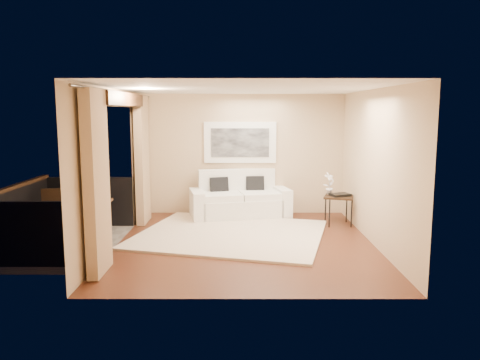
{
  "coord_description": "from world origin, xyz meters",
  "views": [
    {
      "loc": [
        -0.08,
        -8.05,
        2.32
      ],
      "look_at": [
        -0.09,
        0.55,
        1.05
      ],
      "focal_mm": 35.0,
      "sensor_mm": 36.0,
      "label": 1
    }
  ],
  "objects_px": {
    "balcony_chair_near": "(74,222)",
    "ice_bucket": "(85,195)",
    "side_table": "(339,199)",
    "orchid": "(329,183)",
    "sofa": "(239,200)",
    "bistro_table": "(93,205)",
    "balcony_chair_far": "(54,207)"
  },
  "relations": [
    {
      "from": "sofa",
      "to": "balcony_chair_near",
      "type": "xyz_separation_m",
      "value": [
        -2.74,
        -2.58,
        0.13
      ]
    },
    {
      "from": "sofa",
      "to": "side_table",
      "type": "distance_m",
      "value": 2.17
    },
    {
      "from": "orchid",
      "to": "balcony_chair_near",
      "type": "bearing_deg",
      "value": -156.67
    },
    {
      "from": "balcony_chair_near",
      "to": "balcony_chair_far",
      "type": "bearing_deg",
      "value": 117.32
    },
    {
      "from": "balcony_chair_far",
      "to": "balcony_chair_near",
      "type": "distance_m",
      "value": 1.35
    },
    {
      "from": "balcony_chair_far",
      "to": "balcony_chair_near",
      "type": "height_order",
      "value": "balcony_chair_far"
    },
    {
      "from": "orchid",
      "to": "ice_bucket",
      "type": "bearing_deg",
      "value": -167.66
    },
    {
      "from": "ice_bucket",
      "to": "orchid",
      "type": "bearing_deg",
      "value": 12.34
    },
    {
      "from": "side_table",
      "to": "balcony_chair_far",
      "type": "height_order",
      "value": "balcony_chair_far"
    },
    {
      "from": "bistro_table",
      "to": "balcony_chair_near",
      "type": "xyz_separation_m",
      "value": [
        -0.06,
        -0.87,
        -0.12
      ]
    },
    {
      "from": "bistro_table",
      "to": "ice_bucket",
      "type": "xyz_separation_m",
      "value": [
        -0.18,
        0.08,
        0.18
      ]
    },
    {
      "from": "orchid",
      "to": "balcony_chair_near",
      "type": "relative_size",
      "value": 0.54
    },
    {
      "from": "balcony_chair_far",
      "to": "ice_bucket",
      "type": "relative_size",
      "value": 4.47
    },
    {
      "from": "bistro_table",
      "to": "balcony_chair_far",
      "type": "height_order",
      "value": "balcony_chair_far"
    },
    {
      "from": "balcony_chair_near",
      "to": "ice_bucket",
      "type": "xyz_separation_m",
      "value": [
        -0.12,
        0.95,
        0.3
      ]
    },
    {
      "from": "orchid",
      "to": "balcony_chair_far",
      "type": "bearing_deg",
      "value": -170.74
    },
    {
      "from": "balcony_chair_far",
      "to": "ice_bucket",
      "type": "xyz_separation_m",
      "value": [
        0.65,
        -0.16,
        0.28
      ]
    },
    {
      "from": "orchid",
      "to": "ice_bucket",
      "type": "relative_size",
      "value": 2.33
    },
    {
      "from": "sofa",
      "to": "side_table",
      "type": "xyz_separation_m",
      "value": [
        2.04,
        -0.74,
        0.18
      ]
    },
    {
      "from": "balcony_chair_near",
      "to": "ice_bucket",
      "type": "height_order",
      "value": "ice_bucket"
    },
    {
      "from": "side_table",
      "to": "ice_bucket",
      "type": "bearing_deg",
      "value": -169.69
    },
    {
      "from": "balcony_chair_near",
      "to": "ice_bucket",
      "type": "relative_size",
      "value": 4.29
    },
    {
      "from": "sofa",
      "to": "balcony_chair_near",
      "type": "height_order",
      "value": "sofa"
    },
    {
      "from": "balcony_chair_far",
      "to": "ice_bucket",
      "type": "distance_m",
      "value": 0.72
    },
    {
      "from": "orchid",
      "to": "balcony_chair_far",
      "type": "relative_size",
      "value": 0.52
    },
    {
      "from": "balcony_chair_far",
      "to": "ice_bucket",
      "type": "bearing_deg",
      "value": 157.13
    },
    {
      "from": "orchid",
      "to": "side_table",
      "type": "bearing_deg",
      "value": -39.46
    },
    {
      "from": "side_table",
      "to": "bistro_table",
      "type": "bearing_deg",
      "value": -168.38
    },
    {
      "from": "balcony_chair_near",
      "to": "side_table",
      "type": "bearing_deg",
      "value": 13.78
    },
    {
      "from": "sofa",
      "to": "balcony_chair_near",
      "type": "relative_size",
      "value": 2.65
    },
    {
      "from": "side_table",
      "to": "balcony_chair_far",
      "type": "bearing_deg",
      "value": -172.47
    },
    {
      "from": "bistro_table",
      "to": "ice_bucket",
      "type": "bearing_deg",
      "value": 155.9
    }
  ]
}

